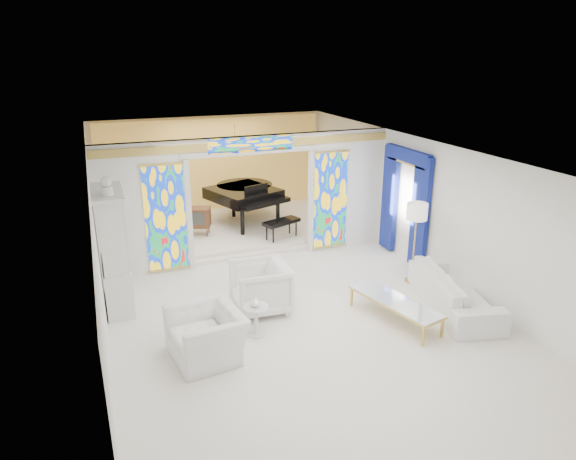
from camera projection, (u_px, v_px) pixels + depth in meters
name	position (u px, v px, depth m)	size (l,w,h in m)	color
floor	(281.00, 292.00, 10.87)	(12.00, 12.00, 0.00)	white
ceiling	(280.00, 151.00, 9.87)	(7.00, 12.00, 0.02)	silver
wall_back	(212.00, 166.00, 15.65)	(7.00, 0.02, 3.00)	white
wall_front	(490.00, 406.00, 5.09)	(7.00, 0.02, 3.00)	white
wall_left	(97.00, 247.00, 9.18)	(0.02, 12.00, 3.00)	white
wall_right	(426.00, 207.00, 11.56)	(0.02, 12.00, 3.00)	white
partition_wall	(251.00, 193.00, 12.07)	(7.00, 0.22, 3.00)	white
stained_glass_left	(166.00, 218.00, 11.41)	(0.90, 0.04, 2.40)	gold
stained_glass_right	(330.00, 200.00, 12.79)	(0.90, 0.04, 2.40)	gold
stained_glass_transom	(251.00, 144.00, 11.59)	(2.00, 0.04, 0.34)	gold
alcove_platform	(230.00, 228.00, 14.45)	(6.80, 3.80, 0.18)	white
gold_curtain_back	(213.00, 167.00, 15.54)	(6.70, 0.10, 2.90)	#E6AD50
chandelier	(235.00, 141.00, 13.61)	(0.48, 0.48, 0.30)	gold
blue_drapes	(405.00, 196.00, 12.11)	(0.14, 1.85, 2.65)	navy
china_cabinet	(114.00, 251.00, 9.91)	(0.56, 1.46, 2.72)	silver
armchair_left	(206.00, 334.00, 8.46)	(1.25, 1.09, 0.81)	white
armchair_right	(260.00, 287.00, 9.95)	(1.03, 1.06, 0.97)	white
sofa	(454.00, 290.00, 10.08)	(2.56, 1.00, 0.75)	silver
side_table	(256.00, 316.00, 9.10)	(0.47, 0.47, 0.57)	silver
vase	(256.00, 302.00, 9.01)	(0.18, 0.18, 0.19)	silver
coffee_table	(395.00, 302.00, 9.57)	(1.07, 2.04, 0.44)	white
floor_lamp	(417.00, 215.00, 10.85)	(0.51, 0.51, 1.80)	gold
grand_piano	(245.00, 193.00, 14.54)	(2.26, 3.43, 1.23)	black
tv_console	(198.00, 217.00, 13.55)	(0.75, 0.63, 0.74)	brown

